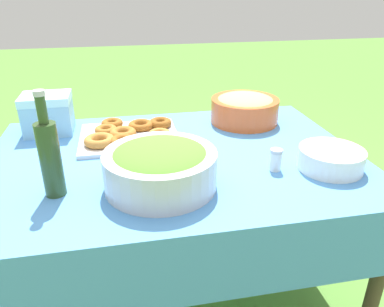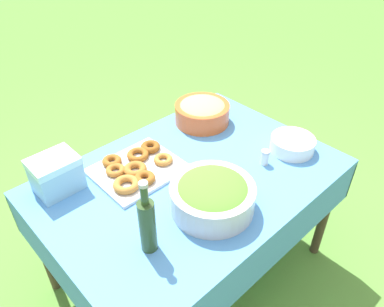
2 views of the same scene
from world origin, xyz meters
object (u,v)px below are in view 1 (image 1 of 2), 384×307
object	(u,v)px
plate_stack	(331,159)
olive_oil_bottle	(50,156)
salad_bowl	(160,166)
cooler_box	(48,114)
donut_platter	(128,134)
pasta_bowl	(245,108)

from	to	relation	value
plate_stack	olive_oil_bottle	distance (m)	0.91
salad_bowl	cooler_box	world-z (taller)	cooler_box
donut_platter	plate_stack	world-z (taller)	plate_stack
plate_stack	cooler_box	world-z (taller)	cooler_box
donut_platter	cooler_box	distance (m)	0.35
olive_oil_bottle	pasta_bowl	bearing A→B (deg)	-147.00
salad_bowl	olive_oil_bottle	world-z (taller)	olive_oil_bottle
donut_platter	olive_oil_bottle	bearing A→B (deg)	59.46
pasta_bowl	olive_oil_bottle	world-z (taller)	olive_oil_bottle
salad_bowl	plate_stack	size ratio (longest dim) A/B	1.60
salad_bowl	pasta_bowl	xyz separation A→B (m)	(-0.44, -0.51, -0.00)
salad_bowl	cooler_box	xyz separation A→B (m)	(0.41, -0.55, 0.01)
olive_oil_bottle	cooler_box	xyz separation A→B (m)	(0.09, -0.53, -0.04)
cooler_box	pasta_bowl	bearing A→B (deg)	177.35
pasta_bowl	olive_oil_bottle	xyz separation A→B (m)	(0.76, 0.49, 0.06)
salad_bowl	pasta_bowl	distance (m)	0.67
pasta_bowl	cooler_box	bearing A→B (deg)	-2.65
pasta_bowl	cooler_box	size ratio (longest dim) A/B	1.53
donut_platter	plate_stack	size ratio (longest dim) A/B	1.82
plate_stack	olive_oil_bottle	world-z (taller)	olive_oil_bottle
pasta_bowl	donut_platter	xyz separation A→B (m)	(0.53, 0.10, -0.05)
salad_bowl	plate_stack	distance (m)	0.59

